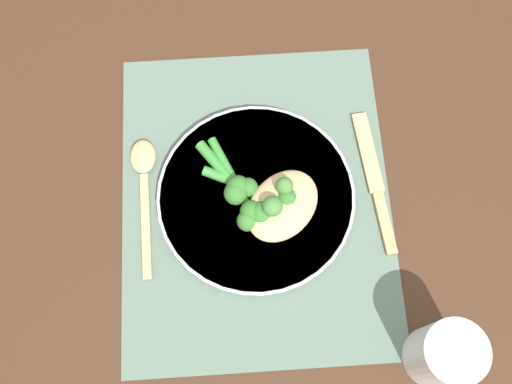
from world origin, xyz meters
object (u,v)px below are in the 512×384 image
chicken_fillet (282,206)px  water_glass (444,354)px  broccoli_stalk_right (250,208)px  spoon (144,174)px  plate (256,197)px  knife (375,183)px  broccoli_stalk_left (235,186)px  broccoli_stalk_front (277,196)px

chicken_fillet → water_glass: (0.19, 0.17, 0.02)m
chicken_fillet → broccoli_stalk_right: (-0.00, -0.04, 0.00)m
broccoli_stalk_right → spoon: 0.15m
chicken_fillet → spoon: bearing=-109.3°
plate → broccoli_stalk_right: size_ratio=1.94×
chicken_fillet → knife: size_ratio=0.65×
plate → broccoli_stalk_left: bearing=-112.0°
knife → spoon: spoon is taller
knife → water_glass: (0.22, 0.04, 0.05)m
plate → chicken_fillet: bearing=58.6°
knife → chicken_fillet: bearing=-172.0°
broccoli_stalk_front → broccoli_stalk_right: (0.01, -0.04, 0.00)m
broccoli_stalk_right → broccoli_stalk_front: bearing=177.0°
broccoli_stalk_left → spoon: broccoli_stalk_left is taller
knife → plate: bearing=178.4°
broccoli_stalk_right → knife: broccoli_stalk_right is taller
chicken_fillet → broccoli_stalk_front: (-0.01, -0.01, -0.00)m
plate → water_glass: 0.30m
water_glass → spoon: bearing=-126.6°
broccoli_stalk_front → water_glass: 0.27m
broccoli_stalk_right → broccoli_stalk_left: bearing=-84.1°
plate → broccoli_stalk_left: size_ratio=2.65×
broccoli_stalk_right → broccoli_stalk_left: (-0.03, -0.02, 0.00)m
broccoli_stalk_left → spoon: (-0.03, -0.12, -0.02)m
spoon → water_glass: (0.26, 0.35, 0.04)m
broccoli_stalk_left → knife: 0.19m
broccoli_stalk_left → knife: (-0.00, 0.18, -0.03)m
broccoli_stalk_front → broccoli_stalk_left: (-0.02, -0.05, 0.00)m
broccoli_stalk_right → chicken_fillet: bearing=156.1°
broccoli_stalk_right → plate: bearing=-137.5°
plate → broccoli_stalk_front: (0.01, 0.03, 0.02)m
broccoli_stalk_front → broccoli_stalk_left: 0.05m
plate → chicken_fillet: 0.04m
broccoli_stalk_left → knife: bearing=144.4°
chicken_fillet → spoon: size_ratio=0.69×
knife → water_glass: 0.23m
chicken_fillet → broccoli_stalk_left: broccoli_stalk_left is taller
plate → knife: size_ratio=1.28×
plate → water_glass: (0.21, 0.20, 0.04)m
chicken_fillet → spoon: 0.19m
chicken_fillet → broccoli_stalk_right: broccoli_stalk_right is taller
plate → broccoli_stalk_front: size_ratio=1.98×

